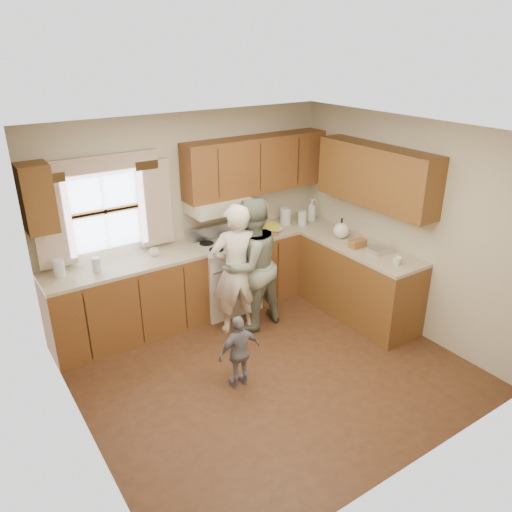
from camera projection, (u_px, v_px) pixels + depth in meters
room at (270, 262)px, 4.89m from camera, size 3.80×3.80×3.80m
kitchen_fixtures at (260, 252)px, 6.19m from camera, size 3.80×2.25×2.15m
stove at (224, 274)px, 6.45m from camera, size 0.76×0.67×1.07m
woman_left at (236, 270)px, 5.78m from camera, size 0.67×0.53×1.61m
woman_right at (251, 265)px, 5.88m from camera, size 0.88×0.73×1.63m
child at (240, 351)px, 4.98m from camera, size 0.47×0.20×0.79m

